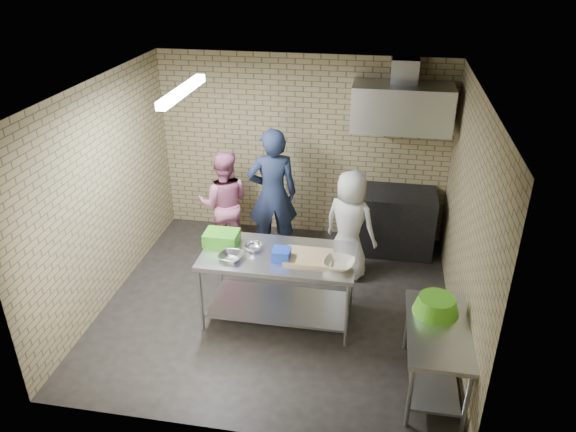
% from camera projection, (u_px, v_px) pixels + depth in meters
% --- Properties ---
extents(floor, '(4.20, 4.20, 0.00)m').
position_uv_depth(floor, '(277.00, 304.00, 6.83)').
color(floor, black).
rests_on(floor, ground).
extents(ceiling, '(4.20, 4.20, 0.00)m').
position_uv_depth(ceiling, '(275.00, 89.00, 5.61)').
color(ceiling, black).
rests_on(ceiling, ground).
extents(back_wall, '(4.20, 0.06, 2.70)m').
position_uv_depth(back_wall, '(303.00, 148.00, 7.97)').
color(back_wall, '#998860').
rests_on(back_wall, ground).
extents(front_wall, '(4.20, 0.06, 2.70)m').
position_uv_depth(front_wall, '(229.00, 314.00, 4.47)').
color(front_wall, '#998860').
rests_on(front_wall, ground).
extents(left_wall, '(0.06, 4.00, 2.70)m').
position_uv_depth(left_wall, '(104.00, 194.00, 6.54)').
color(left_wall, '#998860').
rests_on(left_wall, ground).
extents(right_wall, '(0.06, 4.00, 2.70)m').
position_uv_depth(right_wall, '(467.00, 222.00, 5.90)').
color(right_wall, '#998860').
rests_on(right_wall, ground).
extents(prep_table, '(1.76, 0.88, 0.88)m').
position_uv_depth(prep_table, '(279.00, 286.00, 6.42)').
color(prep_table, silver).
rests_on(prep_table, floor).
extents(side_counter, '(0.60, 1.20, 0.75)m').
position_uv_depth(side_counter, '(434.00, 358.00, 5.42)').
color(side_counter, silver).
rests_on(side_counter, floor).
extents(stove, '(1.20, 0.70, 0.90)m').
position_uv_depth(stove, '(391.00, 221.00, 7.87)').
color(stove, black).
rests_on(stove, floor).
extents(range_hood, '(1.30, 0.60, 0.60)m').
position_uv_depth(range_hood, '(402.00, 108.00, 7.16)').
color(range_hood, silver).
rests_on(range_hood, back_wall).
extents(hood_duct, '(0.35, 0.30, 0.30)m').
position_uv_depth(hood_duct, '(405.00, 70.00, 7.09)').
color(hood_duct, '#A5A8AD').
rests_on(hood_duct, back_wall).
extents(wall_shelf, '(0.80, 0.20, 0.04)m').
position_uv_depth(wall_shelf, '(423.00, 118.00, 7.37)').
color(wall_shelf, '#3F2B19').
rests_on(wall_shelf, back_wall).
extents(fluorescent_fixture, '(0.10, 1.25, 0.08)m').
position_uv_depth(fluorescent_fixture, '(182.00, 91.00, 5.79)').
color(fluorescent_fixture, white).
rests_on(fluorescent_fixture, ceiling).
extents(green_crate, '(0.39, 0.29, 0.16)m').
position_uv_depth(green_crate, '(222.00, 238.00, 6.39)').
color(green_crate, '#37981C').
rests_on(green_crate, prep_table).
extents(blue_tub, '(0.20, 0.20, 0.13)m').
position_uv_depth(blue_tub, '(281.00, 254.00, 6.09)').
color(blue_tub, '#193CBF').
rests_on(blue_tub, prep_table).
extents(cutting_board, '(0.54, 0.41, 0.03)m').
position_uv_depth(cutting_board, '(309.00, 257.00, 6.14)').
color(cutting_board, tan).
rests_on(cutting_board, prep_table).
extents(mixing_bowl_a, '(0.32, 0.32, 0.07)m').
position_uv_depth(mixing_bowl_a, '(231.00, 257.00, 6.10)').
color(mixing_bowl_a, '#B2B4BA').
rests_on(mixing_bowl_a, prep_table).
extents(mixing_bowl_b, '(0.24, 0.24, 0.07)m').
position_uv_depth(mixing_bowl_b, '(254.00, 247.00, 6.29)').
color(mixing_bowl_b, silver).
rests_on(mixing_bowl_b, prep_table).
extents(ceramic_bowl, '(0.39, 0.39, 0.08)m').
position_uv_depth(ceramic_bowl, '(339.00, 264.00, 5.96)').
color(ceramic_bowl, '#C1B99A').
rests_on(ceramic_bowl, prep_table).
extents(green_basin, '(0.46, 0.46, 0.17)m').
position_uv_depth(green_basin, '(436.00, 305.00, 5.43)').
color(green_basin, '#59C626').
rests_on(green_basin, side_counter).
extents(bottle_red, '(0.07, 0.07, 0.18)m').
position_uv_depth(bottle_red, '(405.00, 109.00, 7.35)').
color(bottle_red, '#B22619').
rests_on(bottle_red, wall_shelf).
extents(bottle_green, '(0.06, 0.06, 0.15)m').
position_uv_depth(bottle_green, '(435.00, 112.00, 7.30)').
color(bottle_green, green).
rests_on(bottle_green, wall_shelf).
extents(man_navy, '(0.79, 0.64, 1.89)m').
position_uv_depth(man_navy, '(273.00, 195.00, 7.50)').
color(man_navy, black).
rests_on(man_navy, floor).
extents(woman_pink, '(0.84, 0.71, 1.53)m').
position_uv_depth(woman_pink, '(224.00, 203.00, 7.66)').
color(woman_pink, '#C6698C').
rests_on(woman_pink, floor).
extents(woman_white, '(0.86, 0.73, 1.49)m').
position_uv_depth(woman_white, '(350.00, 225.00, 7.14)').
color(woman_white, silver).
rests_on(woman_white, floor).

